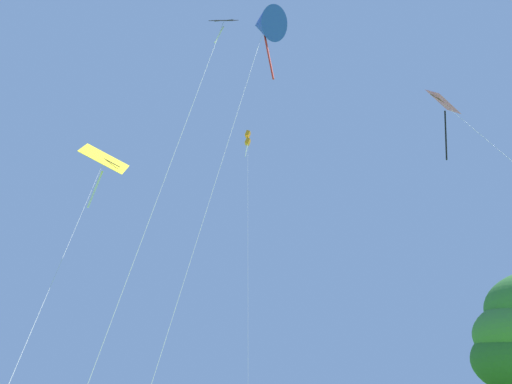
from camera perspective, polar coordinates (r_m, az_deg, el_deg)
name	(u,v)px	position (r m, az deg, el deg)	size (l,w,h in m)	color
kite_orange_box	(248,140)	(48.92, -0.99, 6.22)	(1.36, 8.54, 28.89)	orange
kite_blue_delta	(265,25)	(24.73, 1.02, 19.29)	(4.32, 7.17, 20.43)	blue
kite_black_large	(217,39)	(19.29, -4.66, 17.69)	(2.84, 4.69, 16.70)	black
kite_pink_low	(448,115)	(27.88, 21.86, 8.49)	(4.80, 11.10, 18.47)	pink
kite_yellow_diamond	(101,168)	(27.88, -17.91, 2.78)	(4.23, 12.27, 16.33)	yellow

